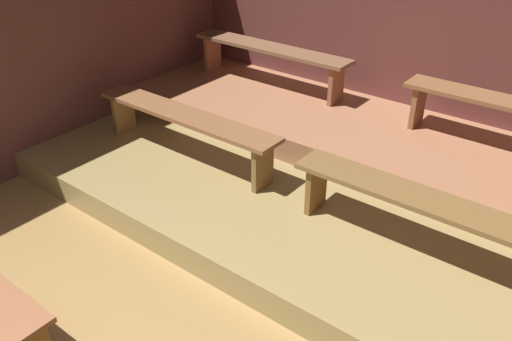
{
  "coord_description": "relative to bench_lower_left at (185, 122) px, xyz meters",
  "views": [
    {
      "loc": [
        2.13,
        -0.43,
        2.75
      ],
      "look_at": [
        -0.29,
        2.69,
        0.45
      ],
      "focal_mm": 36.89,
      "sensor_mm": 36.0,
      "label": 1
    }
  ],
  "objects": [
    {
      "name": "wall_left",
      "position": [
        -1.43,
        -0.39,
        0.67
      ],
      "size": [
        0.06,
        5.55,
        2.59
      ],
      "primitive_type": "cube",
      "color": "brown",
      "rests_on": "ground"
    },
    {
      "name": "bench_middle_left",
      "position": [
        -0.14,
        1.55,
        0.25
      ],
      "size": [
        2.02,
        0.32,
        0.46
      ],
      "color": "brown",
      "rests_on": "platform_middle"
    },
    {
      "name": "ground",
      "position": [
        1.21,
        -0.39,
        -0.67
      ],
      "size": [
        6.03,
        5.55,
        0.08
      ],
      "primitive_type": "cube",
      "color": "olive"
    },
    {
      "name": "bench_lower_right",
      "position": [
        2.42,
        0.0,
        0.0
      ],
      "size": [
        2.1,
        0.32,
        0.46
      ],
      "color": "brown",
      "rests_on": "platform_lower"
    },
    {
      "name": "wall_back",
      "position": [
        1.21,
        2.01,
        0.67
      ],
      "size": [
        6.03,
        0.06,
        2.59
      ],
      "primitive_type": "cube",
      "color": "brown",
      "rests_on": "ground"
    },
    {
      "name": "bench_lower_left",
      "position": [
        0.0,
        0.0,
        0.0
      ],
      "size": [
        2.1,
        0.32,
        0.46
      ],
      "color": "brown",
      "rests_on": "platform_lower"
    },
    {
      "name": "platform_middle",
      "position": [
        1.21,
        1.24,
        -0.25
      ],
      "size": [
        5.23,
        1.49,
        0.25
      ],
      "primitive_type": "cube",
      "color": "#A06847",
      "rests_on": "platform_lower"
    },
    {
      "name": "platform_lower",
      "position": [
        1.21,
        0.47,
        -0.5
      ],
      "size": [
        5.23,
        3.02,
        0.25
      ],
      "primitive_type": "cube",
      "color": "olive",
      "rests_on": "ground"
    }
  ]
}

